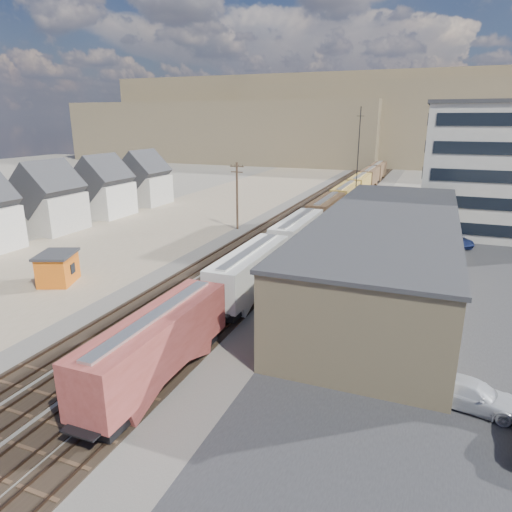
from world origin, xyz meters
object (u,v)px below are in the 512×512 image
at_px(utility_pole_north, 237,194).
at_px(parked_car_silver, 471,395).
at_px(maintenance_shed, 58,268).
at_px(freight_train, 337,202).
at_px(parked_car_blue, 455,240).

xyz_separation_m(utility_pole_north, parked_car_silver, (30.50, -35.79, -4.47)).
bearing_deg(maintenance_shed, parked_car_silver, -11.19).
bearing_deg(freight_train, utility_pole_north, -133.43).
relative_size(utility_pole_north, parked_car_blue, 1.72).
height_order(parked_car_silver, parked_car_blue, parked_car_silver).
xyz_separation_m(freight_train, parked_car_blue, (18.11, -11.07, -1.99)).
xyz_separation_m(maintenance_shed, parked_car_silver, (37.90, -7.50, -0.80)).
height_order(maintenance_shed, parked_car_blue, maintenance_shed).
height_order(freight_train, parked_car_silver, freight_train).
bearing_deg(parked_car_silver, maintenance_shed, 88.79).
bearing_deg(parked_car_silver, freight_train, 30.44).
bearing_deg(parked_car_blue, utility_pole_north, 150.95).
xyz_separation_m(utility_pole_north, parked_car_blue, (30.41, 1.92, -4.49)).
distance_m(freight_train, maintenance_shed, 45.76).
bearing_deg(utility_pole_north, parked_car_silver, -49.56).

